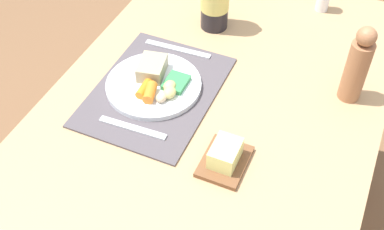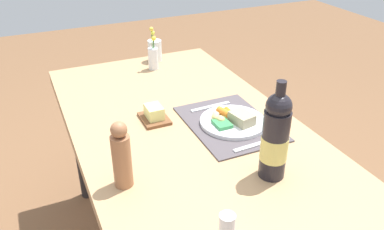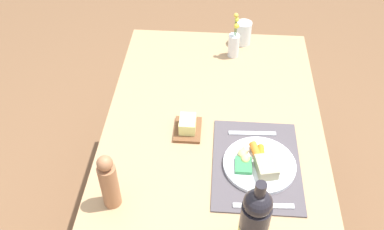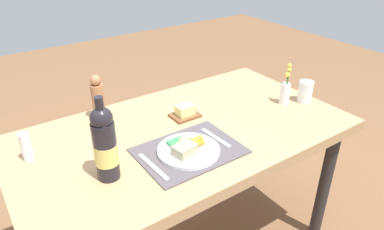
% 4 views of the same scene
% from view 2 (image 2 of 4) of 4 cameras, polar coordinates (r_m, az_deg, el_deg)
% --- Properties ---
extents(dining_table, '(1.48, 0.83, 0.75)m').
position_cam_2_polar(dining_table, '(1.58, -1.08, -3.64)').
color(dining_table, tan).
rests_on(dining_table, ground_plane).
extents(placemat, '(0.41, 0.30, 0.01)m').
position_cam_2_polar(placemat, '(1.54, 5.34, -1.20)').
color(placemat, '#4C454A').
rests_on(placemat, dining_table).
extents(dinner_plate, '(0.25, 0.25, 0.05)m').
position_cam_2_polar(dinner_plate, '(1.52, 5.80, -0.77)').
color(dinner_plate, white).
rests_on(dinner_plate, placemat).
extents(fork, '(0.03, 0.20, 0.00)m').
position_cam_2_polar(fork, '(1.42, 9.32, -4.11)').
color(fork, silver).
rests_on(fork, placemat).
extents(knife, '(0.03, 0.18, 0.00)m').
position_cam_2_polar(knife, '(1.64, 2.64, 1.19)').
color(knife, silver).
rests_on(knife, placemat).
extents(flower_vase, '(0.05, 0.05, 0.21)m').
position_cam_2_polar(flower_vase, '(2.01, -5.55, 8.30)').
color(flower_vase, silver).
rests_on(flower_vase, dining_table).
extents(butter_dish, '(0.13, 0.10, 0.06)m').
position_cam_2_polar(butter_dish, '(1.55, -5.40, 0.07)').
color(butter_dish, brown).
rests_on(butter_dish, dining_table).
extents(pepper_mill, '(0.06, 0.06, 0.22)m').
position_cam_2_polar(pepper_mill, '(1.19, -9.99, -5.76)').
color(pepper_mill, '#A16844').
rests_on(pepper_mill, dining_table).
extents(water_tumbler, '(0.07, 0.07, 0.11)m').
position_cam_2_polar(water_tumbler, '(2.12, -5.29, 8.91)').
color(water_tumbler, silver).
rests_on(water_tumbler, dining_table).
extents(wine_bottle, '(0.08, 0.08, 0.32)m').
position_cam_2_polar(wine_bottle, '(1.22, 11.74, -3.14)').
color(wine_bottle, black).
rests_on(wine_bottle, dining_table).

